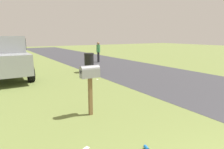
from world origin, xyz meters
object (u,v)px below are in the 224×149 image
(pedestrian, at_px, (98,51))
(mailbox, at_px, (90,76))
(pickup_truck, at_px, (3,56))
(trash_bin, at_px, (89,63))

(pedestrian, bearing_deg, mailbox, 105.96)
(mailbox, relative_size, pickup_truck, 0.24)
(mailbox, height_order, trash_bin, mailbox)
(pickup_truck, distance_m, trash_bin, 4.41)
(pickup_truck, relative_size, trash_bin, 4.96)
(pickup_truck, xyz_separation_m, trash_bin, (-0.97, -4.27, -0.54))
(pedestrian, bearing_deg, pickup_truck, 66.37)
(mailbox, xyz_separation_m, pickup_truck, (6.61, 1.60, 0.02))
(mailbox, bearing_deg, pedestrian, -27.77)
(pedestrian, bearing_deg, trash_bin, 100.05)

